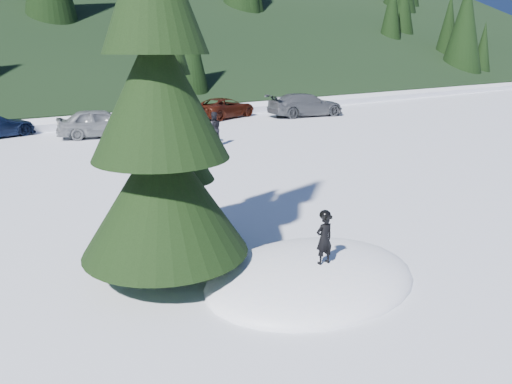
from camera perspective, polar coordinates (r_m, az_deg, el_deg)
ground at (r=10.03m, az=6.31°, el=-9.89°), size 200.00×200.00×0.00m
snow_mound at (r=10.03m, az=6.31°, el=-9.89°), size 4.48×3.52×0.96m
spruce_tall at (r=9.30m, az=-11.02°, el=9.26°), size 3.20×3.20×8.60m
spruce_short at (r=11.17m, az=-9.31°, el=4.11°), size 2.20×2.20×5.37m
child_skier at (r=9.40m, az=7.80°, el=-5.33°), size 0.38×0.28×0.98m
adult_0 at (r=23.56m, az=-4.86°, el=7.20°), size 0.92×0.82×1.59m
adult_1 at (r=23.82m, az=-6.06°, el=7.40°), size 1.05×0.59×1.70m
adult_2 at (r=24.86m, az=-9.90°, el=7.61°), size 1.22×0.88×1.70m
car_4 at (r=27.06m, az=-17.32°, el=7.56°), size 4.66×3.02×1.48m
car_5 at (r=28.77m, az=-10.60°, el=8.50°), size 4.84×2.67×1.51m
car_6 at (r=33.53m, az=-3.66°, el=9.59°), size 5.14×3.43×1.31m
car_7 at (r=34.40m, az=5.69°, el=9.90°), size 5.65×3.26×1.54m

